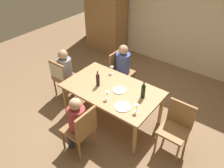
% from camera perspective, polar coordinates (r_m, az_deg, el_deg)
% --- Properties ---
extents(ground_plane, '(10.00, 10.00, 0.00)m').
position_cam_1_polar(ground_plane, '(4.53, -0.00, -8.67)').
color(ground_plane, '#846647').
extents(rear_room_partition, '(6.40, 0.12, 2.70)m').
position_cam_1_polar(rear_room_partition, '(5.93, 17.00, 16.44)').
color(rear_room_partition, beige).
rests_on(rear_room_partition, ground_plane).
extents(armoire_cabinet, '(1.18, 0.62, 2.18)m').
position_cam_1_polar(armoire_cabinet, '(6.58, -1.63, 17.44)').
color(armoire_cabinet, olive).
rests_on(armoire_cabinet, ground_plane).
extents(dining_table, '(1.75, 1.05, 0.74)m').
position_cam_1_polar(dining_table, '(4.09, -0.00, -2.02)').
color(dining_table, '#A87F51').
rests_on(dining_table, ground_plane).
extents(chair_near, '(0.44, 0.44, 0.92)m').
position_cam_1_polar(chair_near, '(3.65, -7.76, -11.13)').
color(chair_near, olive).
rests_on(chair_near, ground_plane).
extents(chair_far_left, '(0.44, 0.44, 0.92)m').
position_cam_1_polar(chair_far_left, '(5.00, 1.96, 3.93)').
color(chair_far_left, olive).
rests_on(chair_far_left, ground_plane).
extents(chair_left_end, '(0.44, 0.46, 0.92)m').
position_cam_1_polar(chair_left_end, '(4.80, -12.92, 2.28)').
color(chair_left_end, olive).
rests_on(chair_left_end, ground_plane).
extents(chair_right_end, '(0.44, 0.44, 0.92)m').
position_cam_1_polar(chair_right_end, '(3.81, 16.24, -9.99)').
color(chair_right_end, olive).
rests_on(chair_right_end, ground_plane).
extents(person_woman_host, '(0.33, 0.29, 1.09)m').
position_cam_1_polar(person_woman_host, '(3.63, -9.18, -9.22)').
color(person_woman_host, '#33333D').
rests_on(person_woman_host, ground_plane).
extents(person_man_bearded, '(0.35, 0.31, 1.14)m').
position_cam_1_polar(person_man_bearded, '(4.88, 3.06, 4.73)').
color(person_man_bearded, '#33333D').
rests_on(person_man_bearded, ground_plane).
extents(person_man_guest, '(0.30, 0.35, 1.12)m').
position_cam_1_polar(person_man_guest, '(4.85, -11.70, 3.62)').
color(person_man_guest, '#33333D').
rests_on(person_man_guest, ground_plane).
extents(wine_bottle_tall_green, '(0.07, 0.07, 0.31)m').
position_cam_1_polar(wine_bottle_tall_green, '(4.05, -3.65, 1.20)').
color(wine_bottle_tall_green, black).
rests_on(wine_bottle_tall_green, dining_table).
extents(wine_bottle_dark_red, '(0.07, 0.07, 0.32)m').
position_cam_1_polar(wine_bottle_dark_red, '(3.79, 8.00, -1.69)').
color(wine_bottle_dark_red, black).
rests_on(wine_bottle_dark_red, dining_table).
extents(wine_glass_near_left, '(0.07, 0.07, 0.15)m').
position_cam_1_polar(wine_glass_near_left, '(3.53, 6.33, -5.77)').
color(wine_glass_near_left, silver).
rests_on(wine_glass_near_left, dining_table).
extents(wine_glass_centre, '(0.07, 0.07, 0.15)m').
position_cam_1_polar(wine_glass_centre, '(4.41, -0.03, 4.03)').
color(wine_glass_centre, silver).
rests_on(wine_glass_centre, dining_table).
extents(wine_glass_near_right, '(0.07, 0.07, 0.15)m').
position_cam_1_polar(wine_glass_near_right, '(3.76, -1.24, -2.48)').
color(wine_glass_near_right, silver).
rests_on(wine_glass_near_right, dining_table).
extents(dinner_plate_host, '(0.24, 0.24, 0.01)m').
position_cam_1_polar(dinner_plate_host, '(3.99, 1.91, -1.61)').
color(dinner_plate_host, silver).
rests_on(dinner_plate_host, dining_table).
extents(dinner_plate_guest_left, '(0.27, 0.27, 0.01)m').
position_cam_1_polar(dinner_plate_guest_left, '(3.65, 2.74, -5.85)').
color(dinner_plate_guest_left, white).
rests_on(dinner_plate_guest_left, dining_table).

